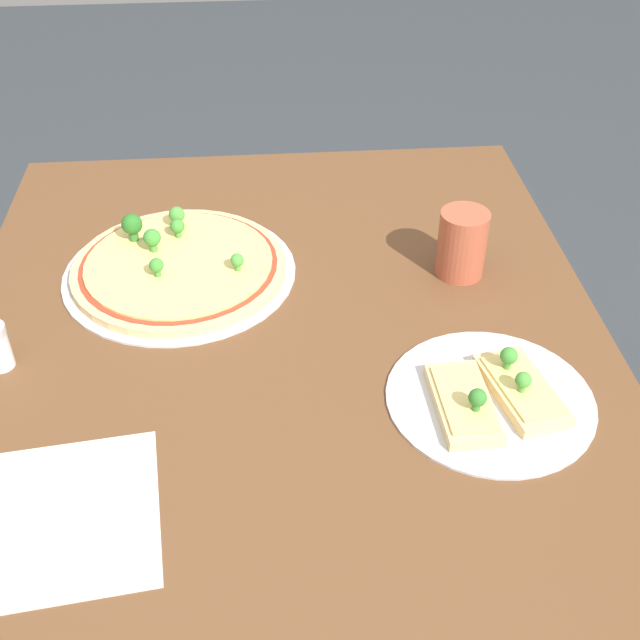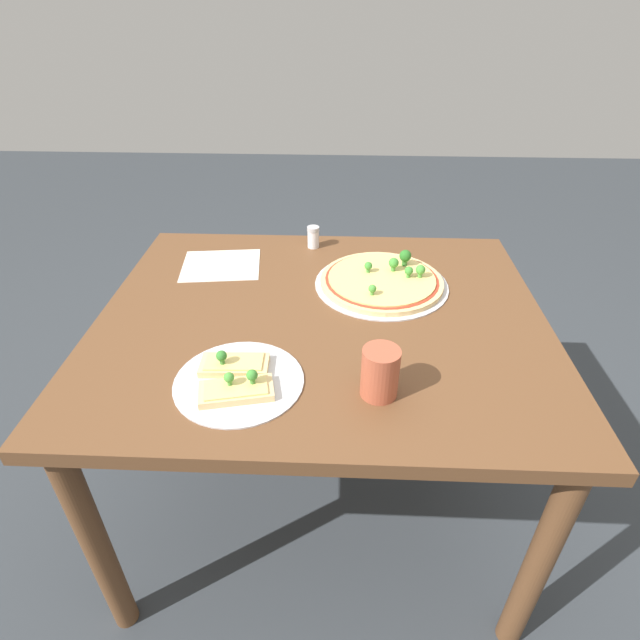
% 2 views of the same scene
% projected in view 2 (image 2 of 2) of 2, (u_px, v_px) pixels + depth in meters
% --- Properties ---
extents(ground_plane, '(8.00, 8.00, 0.00)m').
position_uv_depth(ground_plane, '(321.00, 493.00, 1.68)').
color(ground_plane, '#33383D').
extents(dining_table, '(1.14, 0.96, 0.72)m').
position_uv_depth(dining_table, '(322.00, 343.00, 1.33)').
color(dining_table, brown).
rests_on(dining_table, ground_plane).
extents(pizza_tray_whole, '(0.37, 0.37, 0.07)m').
position_uv_depth(pizza_tray_whole, '(382.00, 281.00, 1.39)').
color(pizza_tray_whole, silver).
rests_on(pizza_tray_whole, dining_table).
extents(pizza_tray_slice, '(0.28, 0.28, 0.06)m').
position_uv_depth(pizza_tray_slice, '(237.00, 378.00, 1.05)').
color(pizza_tray_slice, silver).
rests_on(pizza_tray_slice, dining_table).
extents(drinking_cup, '(0.08, 0.08, 0.11)m').
position_uv_depth(drinking_cup, '(380.00, 373.00, 1.00)').
color(drinking_cup, '#AD5138').
rests_on(drinking_cup, dining_table).
extents(condiment_shaker, '(0.04, 0.04, 0.07)m').
position_uv_depth(condiment_shaker, '(313.00, 237.00, 1.58)').
color(condiment_shaker, silver).
rests_on(condiment_shaker, dining_table).
extents(paper_menu, '(0.25, 0.22, 0.00)m').
position_uv_depth(paper_menu, '(221.00, 265.00, 1.50)').
color(paper_menu, silver).
rests_on(paper_menu, dining_table).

